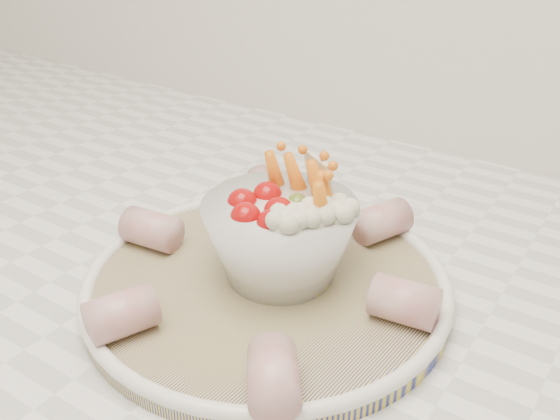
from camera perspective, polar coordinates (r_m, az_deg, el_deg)
The scene contains 3 objects.
serving_platter at distance 0.54m, azimuth -1.21°, elevation -6.69°, with size 0.33×0.33×0.02m.
veggie_bowl at distance 0.52m, azimuth 0.20°, elevation -2.27°, with size 0.13×0.13×0.10m.
cured_meat_rolls at distance 0.53m, azimuth -1.24°, elevation -4.81°, with size 0.29×0.29×0.03m.
Camera 1 is at (0.20, 1.01, 1.24)m, focal length 40.00 mm.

